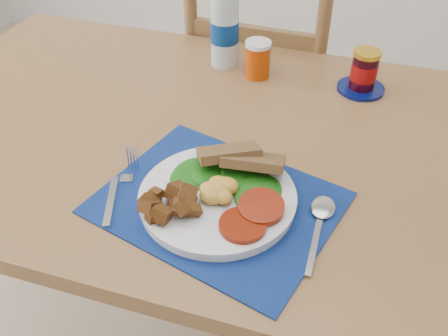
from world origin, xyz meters
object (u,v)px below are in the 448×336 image
(breakfast_plate, at_px, (214,195))
(water_bottle, at_px, (225,25))
(chair_far, at_px, (263,66))
(jam_on_saucer, at_px, (364,73))
(juice_glass, at_px, (258,60))

(breakfast_plate, height_order, water_bottle, water_bottle)
(breakfast_plate, bearing_deg, chair_far, 76.82)
(breakfast_plate, xyz_separation_m, water_bottle, (-0.14, 0.53, 0.09))
(breakfast_plate, relative_size, jam_on_saucer, 2.47)
(juice_glass, bearing_deg, water_bottle, 160.12)
(breakfast_plate, distance_m, jam_on_saucer, 0.55)
(chair_far, xyz_separation_m, juice_glass, (0.06, -0.32, 0.19))
(chair_far, height_order, juice_glass, chair_far)
(chair_far, bearing_deg, breakfast_plate, 99.25)
(water_bottle, bearing_deg, chair_far, 81.41)
(breakfast_plate, bearing_deg, water_bottle, 85.01)
(juice_glass, bearing_deg, breakfast_plate, -84.74)
(breakfast_plate, distance_m, juice_glass, 0.49)
(jam_on_saucer, bearing_deg, water_bottle, 175.67)
(chair_far, height_order, breakfast_plate, chair_far)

